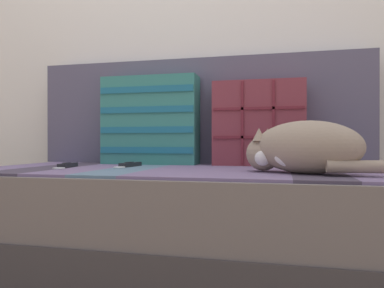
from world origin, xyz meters
TOP-DOWN VIEW (x-y plane):
  - ground_plane at (0.00, 0.00)m, footprint 14.00×14.00m
  - wall_behind at (0.00, 0.58)m, footprint 6.00×0.06m
  - couch at (-0.00, 0.09)m, footprint 1.72×0.91m
  - sofa_backrest at (0.00, 0.48)m, footprint 1.69×0.14m
  - throw_pillow_quilted at (0.31, 0.33)m, footprint 0.42×0.14m
  - throw_pillow_striped at (-0.21, 0.33)m, footprint 0.48×0.14m
  - sleeping_cat at (0.48, -0.09)m, footprint 0.43×0.31m
  - game_remote_near at (-0.23, 0.12)m, footprint 0.06×0.19m
  - game_remote_far at (-0.47, 0.01)m, footprint 0.08×0.19m

SIDE VIEW (x-z plane):
  - ground_plane at x=0.00m, z-range 0.00..0.00m
  - couch at x=0.00m, z-range 0.00..0.39m
  - game_remote_near at x=-0.23m, z-range 0.39..0.41m
  - game_remote_far at x=-0.47m, z-range 0.39..0.41m
  - sleeping_cat at x=0.48m, z-range 0.39..0.57m
  - throw_pillow_quilted at x=0.31m, z-range 0.39..0.78m
  - throw_pillow_striped at x=-0.21m, z-range 0.39..0.82m
  - sofa_backrest at x=0.00m, z-range 0.39..0.92m
  - wall_behind at x=0.00m, z-range 0.00..2.50m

